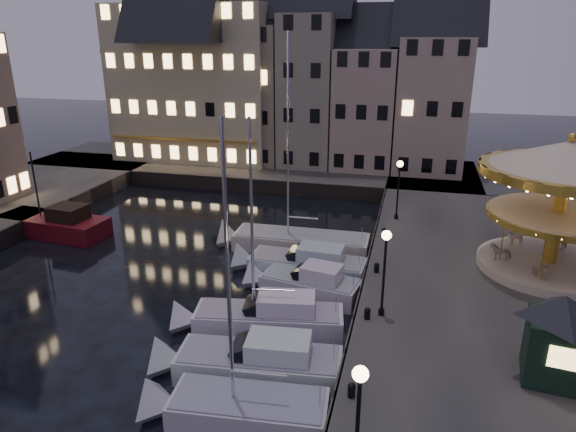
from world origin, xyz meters
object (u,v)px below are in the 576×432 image
(bollard_a, at_px, (352,389))
(motorboat_b, at_px, (250,363))
(streetlamp_c, at_px, (399,181))
(motorboat_e, at_px, (300,265))
(red_fishing_boat, at_px, (55,225))
(ticket_kiosk, at_px, (561,324))
(streetlamp_b, at_px, (385,261))
(carousel, at_px, (564,182))
(bollard_b, at_px, (367,313))
(streetlamp_a, at_px, (358,413))
(motorboat_f, at_px, (292,242))
(motorboat_d, at_px, (303,284))
(bollard_c, at_px, (377,267))
(bollard_d, at_px, (384,231))
(motorboat_c, at_px, (260,318))
(motorboat_a, at_px, (234,410))

(bollard_a, distance_m, motorboat_b, 4.92)
(streetlamp_c, bearing_deg, motorboat_e, -123.69)
(red_fishing_boat, distance_m, ticket_kiosk, 32.19)
(streetlamp_b, distance_m, ticket_kiosk, 7.26)
(ticket_kiosk, bearing_deg, red_fishing_boat, 159.88)
(bollard_a, xyz_separation_m, carousel, (9.16, 13.15, 4.68))
(motorboat_e, bearing_deg, bollard_a, -68.97)
(bollard_a, bearing_deg, bollard_b, 90.00)
(streetlamp_a, bearing_deg, bollard_a, 98.53)
(carousel, bearing_deg, motorboat_f, 171.60)
(streetlamp_c, height_order, motorboat_d, streetlamp_c)
(bollard_b, distance_m, bollard_c, 5.00)
(red_fishing_boat, distance_m, carousel, 32.61)
(bollard_c, xyz_separation_m, ticket_kiosk, (7.14, -7.61, 2.04))
(bollard_b, bearing_deg, bollard_a, -90.00)
(bollard_d, bearing_deg, bollard_c, -90.00)
(streetlamp_a, height_order, bollard_d, streetlamp_a)
(motorboat_b, distance_m, motorboat_c, 3.51)
(bollard_d, xyz_separation_m, motorboat_f, (-5.90, -0.62, -1.07))
(bollard_c, height_order, bollard_d, same)
(carousel, bearing_deg, motorboat_d, -163.69)
(motorboat_d, relative_size, motorboat_e, 0.82)
(motorboat_f, bearing_deg, streetlamp_b, -55.28)
(motorboat_a, height_order, motorboat_f, motorboat_f)
(bollard_b, xyz_separation_m, motorboat_d, (-3.83, 3.85, -0.97))
(bollard_a, xyz_separation_m, bollard_d, (0.00, 16.00, 0.00))
(bollard_a, height_order, motorboat_d, motorboat_d)
(bollard_a, bearing_deg, carousel, 55.15)
(streetlamp_b, height_order, carousel, carousel)
(ticket_kiosk, bearing_deg, motorboat_a, -161.78)
(motorboat_a, xyz_separation_m, carousel, (13.33, 13.99, 5.74))
(streetlamp_b, height_order, bollard_d, streetlamp_b)
(motorboat_e, bearing_deg, motorboat_b, -89.52)
(motorboat_d, xyz_separation_m, carousel, (12.99, 3.80, 5.64))
(motorboat_a, bearing_deg, motorboat_c, 98.03)
(bollard_c, relative_size, motorboat_d, 0.09)
(ticket_kiosk, bearing_deg, streetlamp_b, 154.55)
(motorboat_a, height_order, motorboat_e, motorboat_a)
(bollard_c, bearing_deg, motorboat_d, -163.33)
(streetlamp_a, bearing_deg, bollard_b, 93.61)
(motorboat_e, bearing_deg, bollard_d, 42.83)
(streetlamp_c, height_order, motorboat_b, streetlamp_c)
(streetlamp_a, distance_m, ticket_kiosk, 9.51)
(motorboat_f, xyz_separation_m, red_fishing_boat, (-17.06, -1.46, 0.18))
(streetlamp_b, height_order, streetlamp_c, same)
(bollard_d, bearing_deg, ticket_kiosk, -61.42)
(streetlamp_a, relative_size, motorboat_b, 0.53)
(motorboat_b, relative_size, motorboat_d, 1.23)
(streetlamp_c, distance_m, red_fishing_boat, 24.44)
(streetlamp_c, relative_size, carousel, 0.48)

